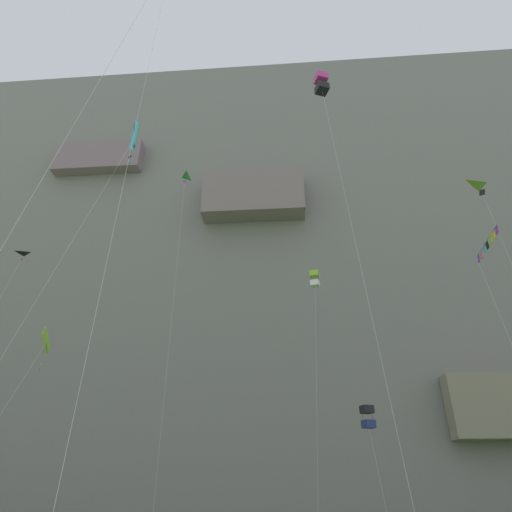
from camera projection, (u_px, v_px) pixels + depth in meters
cliff_face at (259, 264)px, 65.53m from camera, size 180.00×23.33×64.96m
kite_delta_low_left at (180, 194)px, 42.05m from camera, size 1.85×3.73×29.68m
kite_diamond_high_center at (44, 344)px, 30.46m from camera, size 1.50×5.77×12.68m
kite_box_mid_center at (368, 417)px, 33.96m from camera, size 1.14×6.08×8.14m
kite_diamond_far_right at (132, 141)px, 26.67m from camera, size 3.33×6.80×23.17m
kite_delta_upper_mid at (490, 192)px, 33.56m from camera, size 2.74×5.73×23.46m
kite_banner_high_right at (490, 256)px, 26.51m from camera, size 0.52×4.29×16.11m
kite_delta_low_center at (14, 275)px, 34.53m from camera, size 1.59×4.73×19.20m
kite_box_near_cliff at (322, 84)px, 28.52m from camera, size 1.53×4.75×27.03m
kite_box_mid_right at (315, 279)px, 38.57m from camera, size 1.69×4.71×19.70m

